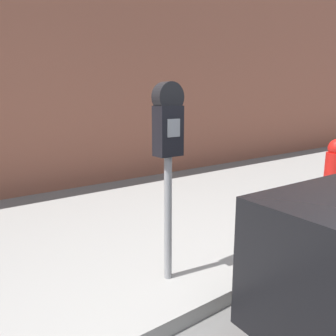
{
  "coord_description": "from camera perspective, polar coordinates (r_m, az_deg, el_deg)",
  "views": [
    {
      "loc": [
        -1.68,
        -0.58,
        1.41
      ],
      "look_at": [
        -0.38,
        1.2,
        0.94
      ],
      "focal_mm": 35.0,
      "sensor_mm": 36.0,
      "label": 1
    }
  ],
  "objects": [
    {
      "name": "parking_meter",
      "position": [
        2.22,
        0.01,
        4.74
      ],
      "size": [
        0.2,
        0.13,
        1.41
      ],
      "color": "gray",
      "rests_on": "sidewalk"
    },
    {
      "name": "sidewalk",
      "position": [
        3.52,
        -4.65,
        -10.59
      ],
      "size": [
        24.0,
        2.8,
        0.11
      ],
      "color": "#9E9B96",
      "rests_on": "ground_plane"
    },
    {
      "name": "building_facade",
      "position": [
        5.47,
        -19.07,
        21.84
      ],
      "size": [
        24.0,
        0.3,
        4.79
      ],
      "color": "#935642",
      "rests_on": "ground_plane"
    },
    {
      "name": "fire_hydrant",
      "position": [
        3.94,
        27.0,
        -1.82
      ],
      "size": [
        0.22,
        0.22,
        0.88
      ],
      "color": "red",
      "rests_on": "sidewalk"
    }
  ]
}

